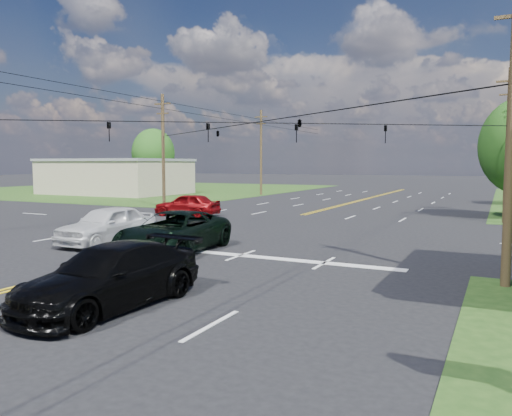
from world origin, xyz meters
The scene contains 17 objects.
ground centered at (0.00, 12.00, 0.00)m, with size 280.00×280.00×0.00m, color black.
grass_nw centered at (-35.00, 44.00, 0.00)m, with size 46.00×48.00×0.03m, color #1E4014.
stop_bar centered at (5.00, 4.00, 0.00)m, with size 10.00×0.50×0.02m, color silver.
retail_nw centered at (-30.00, 34.00, 2.00)m, with size 16.00×11.00×4.00m, color tan.
pole_se centered at (13.00, 3.00, 4.92)m, with size 1.60×0.28×9.50m.
pole_nw centered at (-13.00, 21.00, 4.92)m, with size 1.60×0.28×9.50m.
pole_ne centered at (13.00, 21.00, 4.92)m, with size 1.60×0.28×9.50m.
pole_left_far centered at (-13.00, 40.00, 5.17)m, with size 1.60×0.28×10.00m.
pole_right_far centered at (13.00, 40.00, 5.17)m, with size 1.60×0.28×10.00m.
span_wire_signals centered at (0.00, 12.00, 6.00)m, with size 26.00×18.00×1.13m.
power_lines centered at (0.00, 10.00, 8.60)m, with size 26.04×100.00×0.64m.
tree_far_l centered at (-32.00, 44.00, 5.19)m, with size 6.08×6.08×8.72m.
pickup_dkgreen centered at (0.61, 3.50, 0.85)m, with size 2.82×6.13×1.70m, color black.
suv_black centered at (3.86, -3.81, 0.80)m, with size 2.24×5.52×1.60m, color black.
pickup_white centered at (-3.50, 4.00, 0.88)m, with size 2.07×5.15×1.75m, color silver.
sedan_red centered at (-7.18, 15.93, 0.80)m, with size 1.89×4.69×1.60m, color maroon.
polesign_ne centered at (13.00, 27.68, 5.92)m, with size 2.08×0.91×7.67m.
Camera 1 is at (12.82, -13.44, 3.68)m, focal length 35.00 mm.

